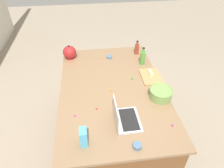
{
  "coord_description": "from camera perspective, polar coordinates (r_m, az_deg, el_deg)",
  "views": [
    {
      "loc": [
        -1.76,
        0.23,
        2.35
      ],
      "look_at": [
        0.0,
        0.0,
        0.95
      ],
      "focal_mm": 32.84,
      "sensor_mm": 36.0,
      "label": 1
    }
  ],
  "objects": [
    {
      "name": "bottle_soy",
      "position": [
        2.9,
        6.96,
        9.75
      ],
      "size": [
        0.06,
        0.06,
        0.19
      ],
      "color": "maroon",
      "rests_on": "island_counter"
    },
    {
      "name": "candy_5",
      "position": [
        2.0,
        -10.31,
        -8.69
      ],
      "size": [
        0.02,
        0.02,
        0.02
      ],
      "primitive_type": "sphere",
      "color": "#CC3399",
      "rests_on": "island_counter"
    },
    {
      "name": "candy_6",
      "position": [
        2.42,
        5.64,
        1.6
      ],
      "size": [
        0.02,
        0.02,
        0.02
      ],
      "primitive_type": "sphere",
      "color": "green",
      "rests_on": "island_counter"
    },
    {
      "name": "kettle",
      "position": [
        2.84,
        -11.72,
        8.59
      ],
      "size": [
        0.21,
        0.18,
        0.2
      ],
      "color": "maroon",
      "rests_on": "island_counter"
    },
    {
      "name": "candy_2",
      "position": [
        1.97,
        16.52,
        -10.97
      ],
      "size": [
        0.02,
        0.02,
        0.02
      ],
      "primitive_type": "sphere",
      "color": "#CC3399",
      "rests_on": "island_counter"
    },
    {
      "name": "bottle_olive",
      "position": [
        2.67,
        8.55,
        7.31
      ],
      "size": [
        0.06,
        0.06,
        0.23
      ],
      "color": "#4C8C38",
      "rests_on": "island_counter"
    },
    {
      "name": "candy_0",
      "position": [
        2.04,
        -4.35,
        -6.85
      ],
      "size": [
        0.02,
        0.02,
        0.02
      ],
      "primitive_type": "sphere",
      "color": "red",
      "rests_on": "island_counter"
    },
    {
      "name": "laptop",
      "position": [
        1.9,
        3.34,
        -9.36
      ],
      "size": [
        0.31,
        0.23,
        0.22
      ],
      "color": "#B7B7BC",
      "rests_on": "island_counter"
    },
    {
      "name": "mixing_bowl_large",
      "position": [
        2.19,
        13.44,
        -2.52
      ],
      "size": [
        0.24,
        0.24,
        0.11
      ],
      "color": "#72934C",
      "rests_on": "island_counter"
    },
    {
      "name": "ramekin_medium",
      "position": [
        1.76,
        7.02,
        -16.73
      ],
      "size": [
        0.07,
        0.07,
        0.04
      ],
      "primitive_type": "cylinder",
      "color": "slate",
      "rests_on": "island_counter"
    },
    {
      "name": "cutting_board",
      "position": [
        2.48,
        10.82,
        2.05
      ],
      "size": [
        0.32,
        0.23,
        0.02
      ],
      "primitive_type": "cube",
      "color": "#AD7F4C",
      "rests_on": "island_counter"
    },
    {
      "name": "candy_bag",
      "position": [
        1.73,
        -7.91,
        -14.43
      ],
      "size": [
        0.09,
        0.06,
        0.17
      ],
      "primitive_type": "cube",
      "color": "#4CA5CC",
      "rests_on": "island_counter"
    },
    {
      "name": "candy_3",
      "position": [
        2.8,
        -3.06,
        7.29
      ],
      "size": [
        0.01,
        0.01,
        0.01
      ],
      "primitive_type": "sphere",
      "color": "orange",
      "rests_on": "island_counter"
    },
    {
      "name": "ramekin_small",
      "position": [
        2.8,
        -0.73,
        7.53
      ],
      "size": [
        0.07,
        0.07,
        0.04
      ],
      "primitive_type": "cylinder",
      "color": "slate",
      "rests_on": "island_counter"
    },
    {
      "name": "butter_stick_left",
      "position": [
        2.5,
        10.62,
        3.12
      ],
      "size": [
        0.11,
        0.04,
        0.04
      ],
      "primitive_type": "cube",
      "rotation": [
        0.0,
        0.0,
        0.01
      ],
      "color": "#F4E58C",
      "rests_on": "cutting_board"
    },
    {
      "name": "island_counter",
      "position": [
        2.6,
        0.0,
        -8.65
      ],
      "size": [
        1.81,
        1.15,
        0.9
      ],
      "color": "brown",
      "rests_on": "ground"
    },
    {
      "name": "ground_plane",
      "position": [
        2.94,
        0.0,
        -14.65
      ],
      "size": [
        12.0,
        12.0,
        0.0
      ],
      "primitive_type": "plane",
      "color": "gray"
    },
    {
      "name": "candy_1",
      "position": [
        2.24,
        -0.43,
        -1.78
      ],
      "size": [
        0.02,
        0.02,
        0.02
      ],
      "primitive_type": "sphere",
      "color": "orange",
      "rests_on": "island_counter"
    }
  ]
}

